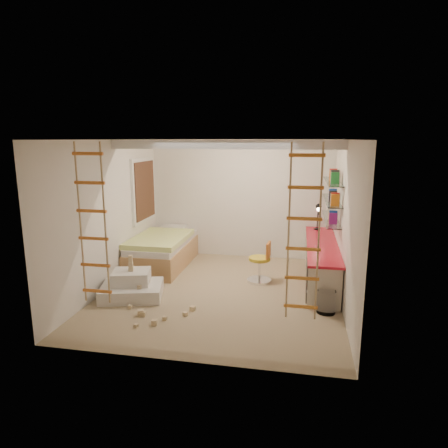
% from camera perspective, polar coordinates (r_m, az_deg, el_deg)
% --- Properties ---
extents(floor, '(4.50, 4.50, 0.00)m').
position_cam_1_polar(floor, '(7.04, -0.47, -9.70)').
color(floor, '#978461').
rests_on(floor, ground).
extents(ceiling_beam, '(4.00, 0.18, 0.16)m').
position_cam_1_polar(ceiling_beam, '(6.83, 0.00, 11.31)').
color(ceiling_beam, white).
rests_on(ceiling_beam, ceiling).
extents(window_frame, '(0.06, 1.15, 1.35)m').
position_cam_1_polar(window_frame, '(8.62, -11.47, 4.76)').
color(window_frame, white).
rests_on(window_frame, wall_left).
extents(window_blind, '(0.02, 1.00, 1.20)m').
position_cam_1_polar(window_blind, '(8.61, -11.22, 4.76)').
color(window_blind, '#4C2D1E').
rests_on(window_blind, window_frame).
extents(rope_ladder_left, '(0.41, 0.04, 2.13)m').
position_cam_1_polar(rope_ladder_left, '(5.47, -18.26, -0.11)').
color(rope_ladder_left, orange).
rests_on(rope_ladder_left, ceiling).
extents(rope_ladder_right, '(0.41, 0.04, 2.13)m').
position_cam_1_polar(rope_ladder_right, '(4.79, 11.31, -1.41)').
color(rope_ladder_right, orange).
rests_on(rope_ladder_right, ceiling).
extents(waste_bin, '(0.28, 0.28, 0.35)m').
position_cam_1_polar(waste_bin, '(6.39, 14.42, -10.71)').
color(waste_bin, white).
rests_on(waste_bin, floor).
extents(desk, '(0.56, 2.80, 0.75)m').
position_cam_1_polar(desk, '(7.61, 13.67, -5.14)').
color(desk, red).
rests_on(desk, floor).
extents(shelves, '(0.25, 1.80, 0.71)m').
position_cam_1_polar(shelves, '(7.64, 15.14, 3.29)').
color(shelves, white).
rests_on(shelves, wall_right).
extents(bed, '(1.02, 2.00, 0.69)m').
position_cam_1_polar(bed, '(8.44, -8.74, -3.76)').
color(bed, '#AD7F51').
rests_on(bed, floor).
extents(task_lamp, '(0.14, 0.36, 0.57)m').
position_cam_1_polar(task_lamp, '(8.37, 13.32, 1.60)').
color(task_lamp, black).
rests_on(task_lamp, desk).
extents(swivel_chair, '(0.49, 0.49, 0.77)m').
position_cam_1_polar(swivel_chair, '(7.46, 5.25, -6.17)').
color(swivel_chair, gold).
rests_on(swivel_chair, floor).
extents(play_platform, '(1.15, 1.00, 0.44)m').
position_cam_1_polar(play_platform, '(6.96, -13.03, -8.76)').
color(play_platform, silver).
rests_on(play_platform, floor).
extents(toy_blocks, '(1.45, 1.22, 0.71)m').
position_cam_1_polar(toy_blocks, '(6.46, -11.18, -10.01)').
color(toy_blocks, '#CCB284').
rests_on(toy_blocks, floor).
extents(books, '(0.14, 0.64, 0.92)m').
position_cam_1_polar(books, '(7.63, 15.19, 4.24)').
color(books, '#8C1E7F').
rests_on(books, shelves).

